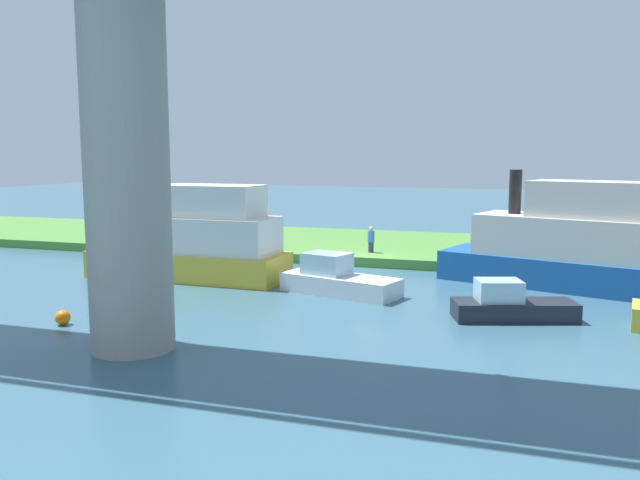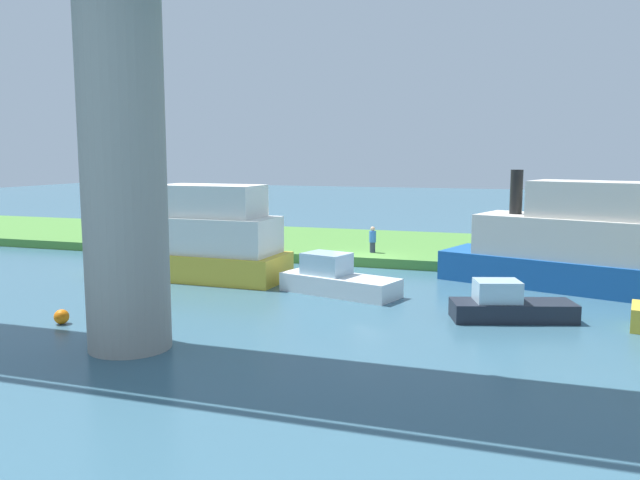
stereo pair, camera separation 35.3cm
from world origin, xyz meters
name	(u,v)px [view 1 (the left image)]	position (x,y,z in m)	size (l,w,h in m)	color
ground_plane	(361,267)	(0.00, 0.00, 0.00)	(160.00, 160.00, 0.00)	#386075
grassy_bank	(387,246)	(0.00, -6.00, 0.25)	(80.00, 12.00, 0.50)	#4C8438
bridge_pylon	(127,162)	(2.90, 15.50, 5.46)	(2.41, 2.41, 10.93)	#9E998E
person_on_bank	(371,239)	(-0.04, -1.84, 1.20)	(0.51, 0.51, 1.39)	#2D334C
mooring_post	(209,240)	(8.87, -0.50, 0.97)	(0.20, 0.20, 0.93)	brown
motorboat_red	(566,244)	(-9.56, 1.95, 1.86)	(10.33, 6.11, 5.01)	#195199
skiff_small	(337,279)	(-0.61, 6.36, 0.59)	(5.23, 3.06, 1.64)	white
motorboat_white	(194,241)	(6.61, 5.21, 1.75)	(9.31, 3.26, 4.73)	gold
riverboat_paddlewheel	(510,305)	(-7.52, 8.49, 0.49)	(4.41, 2.68, 1.38)	#1E232D
marker_buoy	(63,318)	(6.71, 13.95, 0.25)	(0.50, 0.50, 0.50)	orange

